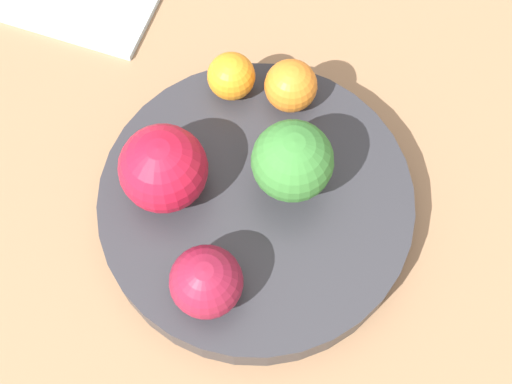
{
  "coord_description": "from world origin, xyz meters",
  "views": [
    {
      "loc": [
        -0.2,
        -0.03,
        0.53
      ],
      "look_at": [
        0.0,
        0.0,
        0.06
      ],
      "focal_mm": 50.0,
      "sensor_mm": 36.0,
      "label": 1
    }
  ],
  "objects_px": {
    "apple_red": "(206,282)",
    "orange_front": "(291,86)",
    "broccoli": "(292,162)",
    "orange_back": "(231,76)",
    "bowl": "(256,206)",
    "apple_green": "(163,173)"
  },
  "relations": [
    {
      "from": "apple_red",
      "to": "apple_green",
      "type": "relative_size",
      "value": 0.79
    },
    {
      "from": "orange_back",
      "to": "apple_red",
      "type": "bearing_deg",
      "value": -177.48
    },
    {
      "from": "apple_red",
      "to": "broccoli",
      "type": "bearing_deg",
      "value": -28.1
    },
    {
      "from": "orange_back",
      "to": "broccoli",
      "type": "bearing_deg",
      "value": -144.48
    },
    {
      "from": "apple_red",
      "to": "orange_front",
      "type": "relative_size",
      "value": 1.23
    },
    {
      "from": "broccoli",
      "to": "bowl",
      "type": "bearing_deg",
      "value": 119.23
    },
    {
      "from": "bowl",
      "to": "apple_green",
      "type": "xyz_separation_m",
      "value": [
        -0.0,
        0.07,
        0.05
      ]
    },
    {
      "from": "apple_red",
      "to": "orange_front",
      "type": "bearing_deg",
      "value": -13.58
    },
    {
      "from": "bowl",
      "to": "apple_red",
      "type": "relative_size",
      "value": 4.7
    },
    {
      "from": "apple_red",
      "to": "orange_back",
      "type": "relative_size",
      "value": 1.35
    },
    {
      "from": "apple_red",
      "to": "orange_back",
      "type": "bearing_deg",
      "value": 2.52
    },
    {
      "from": "orange_front",
      "to": "broccoli",
      "type": "bearing_deg",
      "value": -173.48
    },
    {
      "from": "bowl",
      "to": "orange_back",
      "type": "bearing_deg",
      "value": 18.98
    },
    {
      "from": "bowl",
      "to": "apple_green",
      "type": "distance_m",
      "value": 0.08
    },
    {
      "from": "orange_front",
      "to": "orange_back",
      "type": "xyz_separation_m",
      "value": [
        0.0,
        0.05,
        -0.0
      ]
    },
    {
      "from": "bowl",
      "to": "orange_front",
      "type": "bearing_deg",
      "value": -10.13
    },
    {
      "from": "apple_red",
      "to": "orange_back",
      "type": "height_order",
      "value": "apple_red"
    },
    {
      "from": "apple_red",
      "to": "apple_green",
      "type": "distance_m",
      "value": 0.08
    },
    {
      "from": "apple_red",
      "to": "orange_back",
      "type": "distance_m",
      "value": 0.16
    },
    {
      "from": "broccoli",
      "to": "apple_green",
      "type": "distance_m",
      "value": 0.09
    },
    {
      "from": "bowl",
      "to": "orange_back",
      "type": "relative_size",
      "value": 6.33
    },
    {
      "from": "bowl",
      "to": "orange_front",
      "type": "relative_size",
      "value": 5.79
    }
  ]
}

